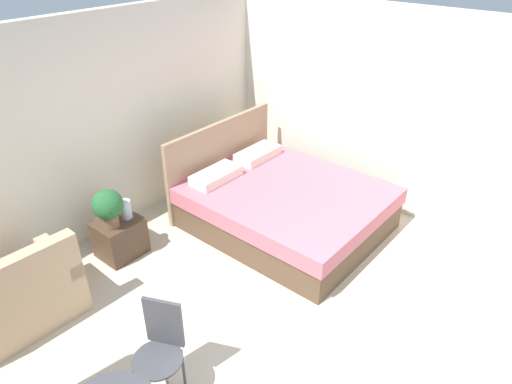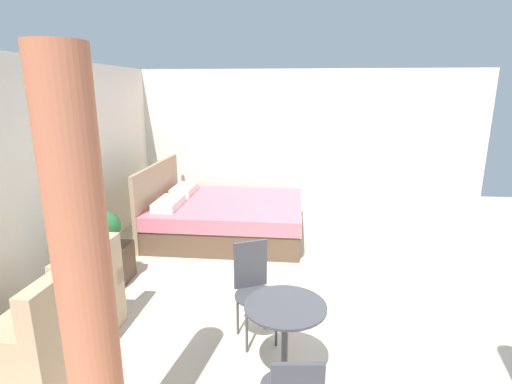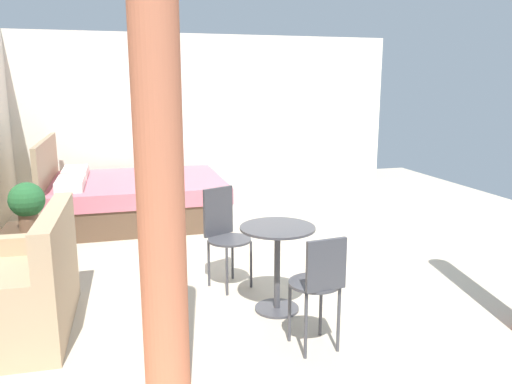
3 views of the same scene
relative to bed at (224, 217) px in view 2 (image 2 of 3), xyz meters
name	(u,v)px [view 2 (image 2 of 3)]	position (x,y,z in m)	size (l,w,h in m)	color
ground_plane	(314,285)	(-1.51, -1.33, -0.31)	(8.63, 9.07, 0.02)	beige
wall_back	(56,173)	(-1.51, 1.70, 0.99)	(8.63, 0.12, 2.58)	silver
wall_right	(309,144)	(1.30, -1.33, 0.99)	(0.12, 6.07, 2.58)	silver
bed	(224,217)	(0.00, 0.00, 0.00)	(1.92, 2.30, 1.13)	brown
couch	(57,325)	(-3.02, 0.90, 0.01)	(1.27, 0.77, 0.92)	tan
nightstand	(110,265)	(-1.68, 1.08, -0.08)	(0.49, 0.43, 0.45)	#473323
potted_plant	(106,228)	(-1.78, 1.03, 0.41)	(0.34, 0.34, 0.46)	brown
vase	(114,234)	(-1.56, 1.05, 0.26)	(0.12, 0.12, 0.23)	silver
balcony_table	(285,331)	(-3.20, -1.02, 0.19)	(0.61, 0.61, 0.71)	#3F3F44
cafe_chair_near_couch	(253,282)	(-2.55, -0.72, 0.23)	(0.52, 0.52, 0.90)	#3F3F44
curtain_right	(87,299)	(-4.08, -0.03, 0.91)	(0.27, 0.27, 2.43)	#D1704C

